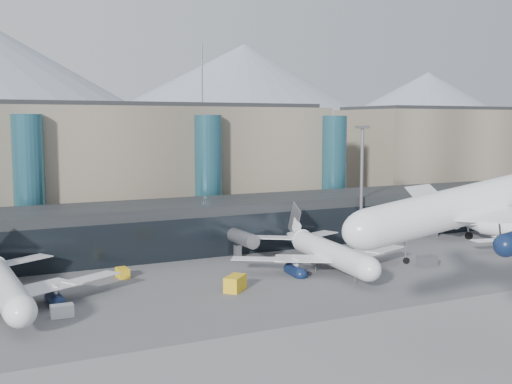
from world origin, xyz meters
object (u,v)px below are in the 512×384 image
veh_g (310,261)px  veh_a (62,311)px  jet_parked_left (2,275)px  veh_b (123,273)px  veh_c (427,261)px  veh_h (235,283)px  jet_parked_mid (322,243)px  veh_d (380,240)px  veh_e (508,242)px  lightmast_mid (362,178)px  hero_jet (500,188)px

veh_g → veh_a: bearing=-98.0°
jet_parked_left → veh_b: 21.78m
veh_c → veh_h: size_ratio=0.82×
jet_parked_mid → veh_d: size_ratio=13.57×
jet_parked_mid → veh_b: jet_parked_mid is taller
jet_parked_left → veh_e: (101.04, -0.67, -3.67)m
veh_b → veh_h: veh_h is taller
veh_c → veh_g: (-18.46, 10.97, -0.37)m
veh_c → veh_g: veh_c is taller
veh_h → veh_g: bearing=-15.2°
lightmast_mid → veh_g: 27.93m
veh_g → lightmast_mid: bearing=98.4°
hero_jet → veh_g: (5.37, 49.16, -18.43)m
jet_parked_left → veh_e: bearing=-92.7°
hero_jet → veh_b: size_ratio=13.20×
veh_a → hero_jet: bearing=-39.1°
lightmast_mid → jet_parked_mid: (-19.91, -15.83, -9.96)m
veh_b → veh_d: bearing=-87.3°
lightmast_mid → veh_a: size_ratio=8.48×
veh_d → veh_e: size_ratio=0.98×
jet_parked_left → jet_parked_mid: (54.37, -0.31, 0.01)m
veh_g → veh_h: 22.94m
veh_a → veh_b: veh_a is taller
veh_c → jet_parked_mid: bearing=159.2°
lightmast_mid → veh_e: 34.12m
veh_d → veh_b: bearing=143.8°
veh_g → veh_h: (-20.20, -10.87, 0.58)m
veh_d → veh_e: veh_e is taller
jet_parked_mid → veh_g: jet_parked_mid is taller
jet_parked_mid → veh_h: (-20.97, -7.77, -3.26)m
veh_d → veh_h: size_ratio=0.62×
veh_b → veh_g: veh_b is taller
veh_d → lightmast_mid: bearing=111.1°
jet_parked_mid → veh_c: (17.69, -7.87, -3.47)m
hero_jet → lightmast_mid: bearing=72.7°
lightmast_mid → veh_c: size_ratio=7.21×
veh_a → veh_d: bearing=20.3°
veh_b → veh_c: bearing=-109.9°
veh_g → hero_jet: bearing=-29.4°
veh_b → veh_h: (13.59, -16.39, 0.37)m
veh_a → veh_b: 22.49m
veh_d → jet_parked_mid: bearing=168.9°
veh_a → veh_d: (71.45, 23.46, -0.08)m
jet_parked_mid → veh_g: (-0.77, 3.10, -3.84)m
veh_d → veh_g: size_ratio=1.26×
veh_d → jet_parked_left: bearing=148.5°
jet_parked_mid → veh_c: jet_parked_mid is taller
lightmast_mid → veh_g: size_ratio=12.06×
jet_parked_left → veh_e: size_ratio=13.32×
jet_parked_left → veh_h: (33.40, -8.08, -3.25)m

